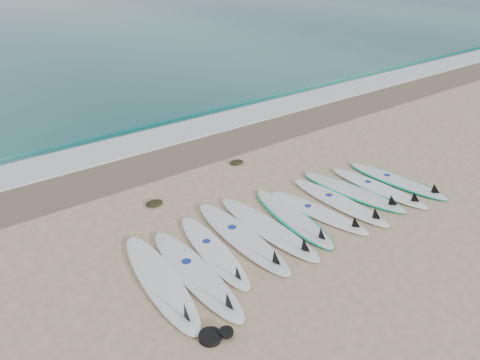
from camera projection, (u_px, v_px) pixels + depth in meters
ground at (294, 221)px, 9.10m from camera, size 120.00×120.00×0.00m
wet_sand_band at (183, 155)px, 11.99m from camera, size 120.00×1.80×0.01m
foam_band at (157, 138)px, 12.97m from camera, size 120.00×1.40×0.04m
wave_crest at (132, 123)px, 14.02m from camera, size 120.00×1.00×0.10m
surfboard_0 at (161, 282)px, 7.37m from camera, size 0.96×2.89×0.36m
surfboard_1 at (197, 274)px, 7.55m from camera, size 0.80×2.86×0.36m
surfboard_2 at (214, 252)px, 8.11m from camera, size 0.91×2.55×0.32m
surfboard_3 at (243, 237)px, 8.49m from camera, size 0.80×2.88×0.36m
surfboard_4 at (269, 228)px, 8.76m from camera, size 0.61×2.78×0.35m
surfboard_5 at (293, 217)px, 9.15m from camera, size 1.02×2.61×0.32m
surfboard_6 at (320, 212)px, 9.31m from camera, size 0.77×2.43×0.31m
surfboard_7 at (341, 202)px, 9.67m from camera, size 0.54×2.57×0.33m
surfboard_8 at (353, 192)px, 10.11m from camera, size 0.91×2.63×0.33m
surfboard_9 at (380, 188)px, 10.25m from camera, size 0.58×2.50×0.32m
surfboard_10 at (398, 181)px, 10.58m from camera, size 0.76×2.53×0.32m
seaweed_near at (154, 203)px, 9.67m from camera, size 0.37×0.29×0.07m
seaweed_far at (237, 162)px, 11.51m from camera, size 0.36×0.28×0.07m
leash_coil at (214, 336)px, 6.37m from camera, size 0.46×0.36×0.11m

